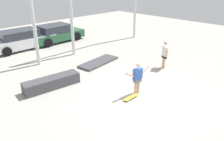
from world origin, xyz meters
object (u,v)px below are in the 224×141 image
object	(u,v)px
skateboarder	(138,77)
manual_pad	(99,62)
parked_car_green	(56,33)
grind_box	(52,83)
parked_car_white	(21,40)
skateboard	(131,97)
bystander	(165,54)

from	to	relation	value
skateboarder	manual_pad	distance (m)	4.23
skateboarder	parked_car_green	world-z (taller)	skateboarder
manual_pad	grind_box	bearing A→B (deg)	-167.63
parked_car_white	skateboarder	bearing A→B (deg)	-84.14
skateboard	manual_pad	world-z (taller)	manual_pad
manual_pad	parked_car_white	distance (m)	6.37
skateboard	parked_car_white	size ratio (longest dim) A/B	0.17
skateboard	parked_car_green	xyz separation A→B (m)	(2.61, 10.08, 0.59)
parked_car_green	bystander	xyz separation A→B (m)	(1.37, -9.15, 0.20)
manual_pad	bystander	bearing A→B (deg)	-55.72
skateboarder	grind_box	size ratio (longest dim) A/B	0.56
skateboarder	bystander	world-z (taller)	bystander
parked_car_white	parked_car_green	bearing A→B (deg)	0.70
parked_car_white	parked_car_green	world-z (taller)	parked_car_white
grind_box	skateboarder	bearing A→B (deg)	-52.80
skateboard	bystander	size ratio (longest dim) A/B	0.50
skateboarder	bystander	distance (m)	3.51
skateboard	grind_box	xyz separation A→B (m)	(-1.85, 3.30, 0.20)
skateboard	manual_pad	distance (m)	4.49
parked_car_white	bystander	xyz separation A→B (m)	(4.16, -9.19, 0.19)
skateboard	bystander	bearing A→B (deg)	14.18
skateboard	grind_box	world-z (taller)	grind_box
grind_box	bystander	bearing A→B (deg)	-22.11
parked_car_white	parked_car_green	size ratio (longest dim) A/B	1.07
bystander	parked_car_green	bearing A→B (deg)	-136.76
manual_pad	parked_car_white	size ratio (longest dim) A/B	0.58
parked_car_green	skateboarder	bearing A→B (deg)	-102.63
skateboarder	parked_car_white	bearing A→B (deg)	101.14
grind_box	bystander	size ratio (longest dim) A/B	1.69
bystander	skateboard	bearing A→B (deg)	-42.10
manual_pad	parked_car_white	bearing A→B (deg)	108.40
parked_car_white	manual_pad	bearing A→B (deg)	-69.99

